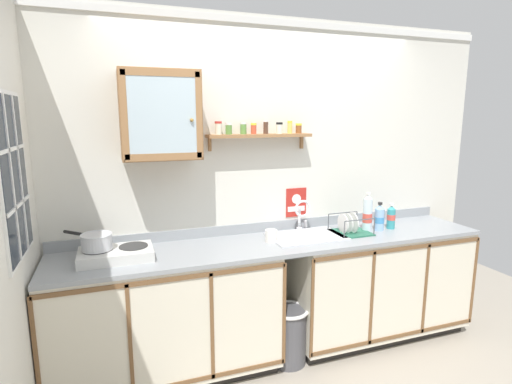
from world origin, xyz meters
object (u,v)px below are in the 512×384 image
(sink, at_px, (306,239))
(bottle_water_blue_2, at_px, (379,218))
(bottle_water_clear_0, at_px, (367,214))
(warning_sign, at_px, (296,203))
(trash_bin, at_px, (289,334))
(dish_rack, at_px, (350,228))
(bottle_detergent_teal_1, at_px, (391,217))
(mug, at_px, (271,236))
(wall_cabinet, at_px, (160,115))
(hot_plate_stove, at_px, (116,254))
(saucepan, at_px, (96,241))

(sink, relative_size, bottle_water_blue_2, 2.42)
(bottle_water_clear_0, bearing_deg, warning_sign, 152.09)
(warning_sign, xyz_separation_m, trash_bin, (-0.24, -0.41, -0.92))
(dish_rack, bearing_deg, bottle_detergent_teal_1, 1.29)
(mug, bearing_deg, bottle_water_blue_2, -0.71)
(bottle_water_clear_0, height_order, bottle_water_blue_2, bottle_water_clear_0)
(bottle_detergent_teal_1, bearing_deg, dish_rack, -178.71)
(mug, bearing_deg, wall_cabinet, 170.43)
(hot_plate_stove, distance_m, dish_rack, 1.77)
(saucepan, bearing_deg, bottle_water_clear_0, -0.19)
(saucepan, xyz_separation_m, dish_rack, (1.89, -0.02, -0.09))
(wall_cabinet, bearing_deg, dish_rack, -5.59)
(dish_rack, height_order, trash_bin, dish_rack)
(bottle_water_clear_0, bearing_deg, bottle_water_blue_2, -7.30)
(dish_rack, relative_size, wall_cabinet, 0.49)
(saucepan, relative_size, dish_rack, 1.08)
(saucepan, height_order, dish_rack, saucepan)
(sink, distance_m, bottle_detergent_teal_1, 0.78)
(bottle_water_blue_2, distance_m, dish_rack, 0.29)
(trash_bin, bearing_deg, warning_sign, 60.00)
(wall_cabinet, height_order, warning_sign, wall_cabinet)
(sink, height_order, dish_rack, sink)
(bottle_detergent_teal_1, bearing_deg, trash_bin, -172.03)
(hot_plate_stove, height_order, mug, mug)
(hot_plate_stove, height_order, bottle_water_clear_0, bottle_water_clear_0)
(bottle_water_clear_0, relative_size, dish_rack, 1.10)
(mug, height_order, warning_sign, warning_sign)
(saucepan, height_order, mug, saucepan)
(bottle_water_blue_2, xyz_separation_m, dish_rack, (-0.28, -0.00, -0.06))
(bottle_water_clear_0, bearing_deg, trash_bin, -169.28)
(hot_plate_stove, xyz_separation_m, saucepan, (-0.12, 0.02, 0.09))
(sink, distance_m, bottle_water_clear_0, 0.56)
(trash_bin, bearing_deg, wall_cabinet, 162.53)
(sink, xyz_separation_m, bottle_water_blue_2, (0.65, -0.04, 0.13))
(wall_cabinet, bearing_deg, saucepan, -165.23)
(saucepan, distance_m, bottle_detergent_teal_1, 2.29)
(wall_cabinet, distance_m, trash_bin, 1.86)
(saucepan, relative_size, warning_sign, 1.32)
(bottle_water_blue_2, bearing_deg, saucepan, 179.46)
(bottle_detergent_teal_1, relative_size, mug, 1.66)
(bottle_water_clear_0, xyz_separation_m, mug, (-0.84, -0.00, -0.10))
(bottle_water_blue_2, height_order, trash_bin, bottle_water_blue_2)
(saucepan, relative_size, bottle_detergent_teal_1, 1.47)
(sink, relative_size, bottle_detergent_teal_1, 2.66)
(sink, bearing_deg, trash_bin, -141.80)
(bottle_water_clear_0, distance_m, wall_cabinet, 1.79)
(saucepan, xyz_separation_m, warning_sign, (1.55, 0.26, 0.09))
(sink, xyz_separation_m, hot_plate_stove, (-1.40, -0.04, 0.06))
(hot_plate_stove, distance_m, mug, 1.10)
(bottle_detergent_teal_1, relative_size, trash_bin, 0.48)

